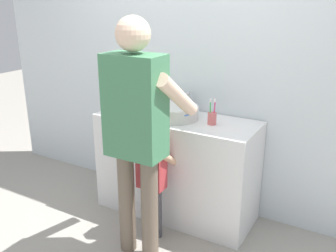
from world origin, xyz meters
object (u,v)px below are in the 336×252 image
child_toddler (152,172)px  adult_parent (137,121)px  soap_bottle (143,104)px  toothbrush_cup (212,118)px

child_toddler → adult_parent: 0.54m
soap_bottle → adult_parent: bearing=-59.5°
soap_bottle → child_toddler: (0.35, -0.41, -0.40)m
soap_bottle → adult_parent: size_ratio=0.09×
toothbrush_cup → child_toddler: bearing=-129.1°
child_toddler → adult_parent: bearing=-82.0°
toothbrush_cup → child_toddler: (-0.32, -0.39, -0.38)m
toothbrush_cup → soap_bottle: size_ratio=1.25×
toothbrush_cup → soap_bottle: 0.67m
toothbrush_cup → adult_parent: 0.70m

